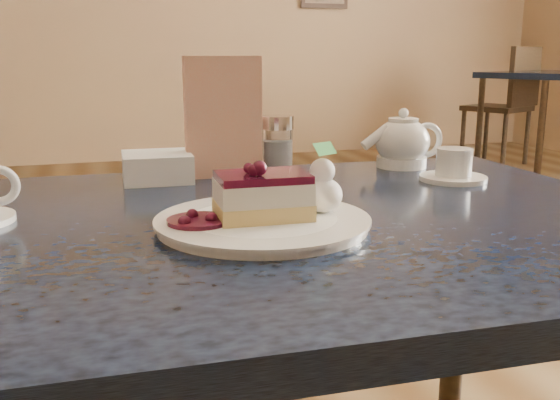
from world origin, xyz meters
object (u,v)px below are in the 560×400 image
object	(u,v)px
main_table	(255,272)
dessert_plate	(263,223)
tea_set	(412,148)
cheesecake_slice	(263,196)
bg_table_far_right	(555,170)

from	to	relation	value
main_table	dessert_plate	xyz separation A→B (m)	(-0.00, -0.05, 0.08)
dessert_plate	tea_set	xyz separation A→B (m)	(0.37, 0.30, 0.03)
dessert_plate	cheesecake_slice	world-z (taller)	cheesecake_slice
dessert_plate	bg_table_far_right	world-z (taller)	bg_table_far_right
main_table	tea_set	bearing A→B (deg)	36.74
main_table	tea_set	world-z (taller)	tea_set
cheesecake_slice	bg_table_far_right	bearing A→B (deg)	46.34
dessert_plate	tea_set	bearing A→B (deg)	38.97
dessert_plate	bg_table_far_right	size ratio (longest dim) A/B	0.13
tea_set	dessert_plate	bearing A→B (deg)	-141.03
bg_table_far_right	tea_set	bearing A→B (deg)	-159.92
main_table	tea_set	xyz separation A→B (m)	(0.37, 0.25, 0.11)
dessert_plate	tea_set	world-z (taller)	tea_set
tea_set	bg_table_far_right	size ratio (longest dim) A/B	0.13
dessert_plate	cheesecake_slice	bearing A→B (deg)	0.00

